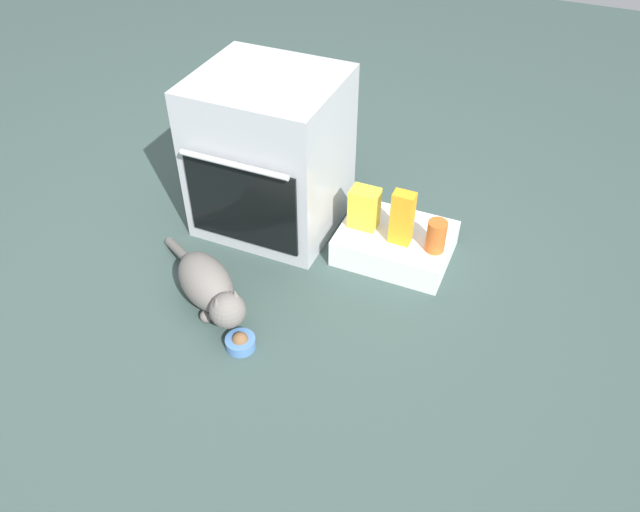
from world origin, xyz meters
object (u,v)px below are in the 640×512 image
snack_bag (364,208)px  sauce_jar (436,236)px  pantry_cabinet (395,243)px  juice_carton (402,218)px  food_bowl (240,342)px  oven (270,154)px  cat (209,286)px

snack_bag → sauce_jar: size_ratio=1.29×
pantry_cabinet → juice_carton: (0.03, -0.05, 0.18)m
snack_bag → food_bowl: bearing=-106.6°
food_bowl → sauce_jar: 0.89m
oven → food_bowl: size_ratio=6.15×
snack_bag → sauce_jar: bearing=-6.6°
cat → sauce_jar: 0.93m
pantry_cabinet → sauce_jar: sauce_jar is taller
food_bowl → snack_bag: (0.21, 0.72, 0.19)m
oven → pantry_cabinet: (0.60, -0.02, -0.29)m
snack_bag → sauce_jar: snack_bag is taller
pantry_cabinet → oven: bearing=177.7°
sauce_jar → cat: bearing=-144.1°
pantry_cabinet → juice_carton: juice_carton is taller
cat → pantry_cabinet: bearing=80.0°
snack_bag → juice_carton: 0.18m
sauce_jar → juice_carton: bearing=-178.8°
oven → snack_bag: bearing=-4.2°
snack_bag → cat: bearing=-126.2°
food_bowl → snack_bag: snack_bag is taller
cat → oven: bearing=126.8°
sauce_jar → snack_bag: bearing=173.4°
pantry_cabinet → snack_bag: size_ratio=2.62×
food_bowl → juice_carton: (0.39, 0.68, 0.22)m
food_bowl → sauce_jar: sauce_jar is taller
food_bowl → cat: cat is taller
cat → juice_carton: size_ratio=2.44×
pantry_cabinet → snack_bag: snack_bag is taller
juice_carton → sauce_jar: juice_carton is taller
cat → sauce_jar: sauce_jar is taller
juice_carton → cat: bearing=-138.2°
snack_bag → juice_carton: (0.18, -0.04, 0.03)m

